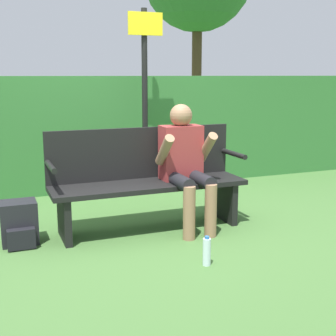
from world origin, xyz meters
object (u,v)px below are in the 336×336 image
at_px(park_bench, 147,179).
at_px(water_bottle, 207,252).
at_px(person_seated, 185,160).
at_px(signpost, 145,89).
at_px(backpack, 19,224).

xyz_separation_m(park_bench, water_bottle, (0.13, -1.05, -0.37)).
relative_size(person_seated, water_bottle, 5.02).
height_order(water_bottle, signpost, signpost).
bearing_deg(backpack, signpost, 39.05).
xyz_separation_m(person_seated, signpost, (0.08, 1.40, 0.63)).
height_order(person_seated, water_bottle, person_seated).
distance_m(backpack, signpost, 2.34).
height_order(person_seated, signpost, signpost).
bearing_deg(water_bottle, person_seated, 76.74).
xyz_separation_m(park_bench, person_seated, (0.34, -0.13, 0.18)).
xyz_separation_m(backpack, signpost, (1.60, 1.30, 1.11)).
height_order(park_bench, water_bottle, park_bench).
distance_m(backpack, water_bottle, 1.66).
bearing_deg(person_seated, signpost, 86.66).
height_order(park_bench, signpost, signpost).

